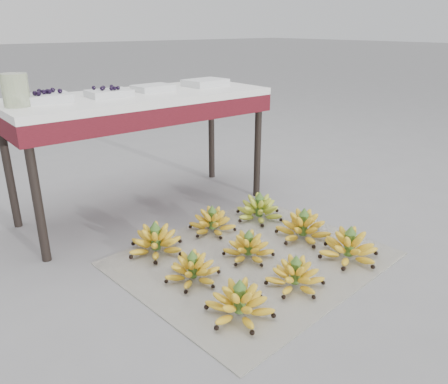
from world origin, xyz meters
TOP-DOWN VIEW (x-y plane):
  - ground at (0.00, 0.00)m, footprint 60.00×60.00m
  - newspaper_mat at (-0.02, -0.03)m, footprint 1.33×1.15m
  - bunch_front_left at (-0.38, -0.35)m, footprint 0.33×0.33m
  - bunch_front_center at (-0.04, -0.34)m, footprint 0.27×0.27m
  - bunch_front_right at (0.36, -0.34)m, footprint 0.31×0.31m
  - bunch_mid_left at (-0.37, -0.01)m, footprint 0.32×0.32m
  - bunch_mid_center at (-0.03, -0.01)m, footprint 0.27×0.27m
  - bunch_mid_right at (0.35, -0.04)m, footprint 0.33×0.33m
  - bunch_back_left at (-0.37, 0.33)m, footprint 0.33×0.33m
  - bunch_back_center at (0.01, 0.35)m, footprint 0.29×0.29m
  - bunch_back_right at (0.34, 0.30)m, footprint 0.38×0.38m
  - vendor_table at (-0.12, 0.87)m, footprint 1.55×0.62m
  - tray_far_left at (-0.66, 0.90)m, footprint 0.27×0.20m
  - tray_left at (-0.31, 0.87)m, footprint 0.24×0.17m
  - tray_right at (-0.00, 0.91)m, footprint 0.24×0.18m
  - tray_far_right at (0.39, 0.90)m, footprint 0.29×0.22m
  - glass_jar at (-0.80, 0.85)m, footprint 0.13×0.13m

SIDE VIEW (x-z plane):
  - ground at x=0.00m, z-range 0.00..0.00m
  - newspaper_mat at x=-0.02m, z-range 0.00..0.01m
  - bunch_mid_center at x=-0.03m, z-range -0.02..0.14m
  - bunch_mid_left at x=-0.37m, z-range -0.02..0.14m
  - bunch_front_center at x=-0.04m, z-range -0.02..0.14m
  - bunch_back_center at x=0.01m, z-range -0.02..0.14m
  - bunch_front_left at x=-0.38m, z-range -0.02..0.15m
  - bunch_back_right at x=0.34m, z-range -0.02..0.16m
  - bunch_back_left at x=-0.37m, z-range -0.02..0.16m
  - bunch_mid_right at x=0.35m, z-range -0.02..0.16m
  - bunch_front_right at x=0.36m, z-range -0.02..0.16m
  - vendor_table at x=-0.12m, z-range 0.29..1.03m
  - tray_right at x=0.00m, z-range 0.74..0.78m
  - tray_left at x=-0.31m, z-range 0.73..0.79m
  - tray_far_right at x=0.39m, z-range 0.74..0.79m
  - tray_far_left at x=-0.66m, z-range 0.73..0.80m
  - glass_jar at x=-0.80m, z-range 0.74..0.90m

